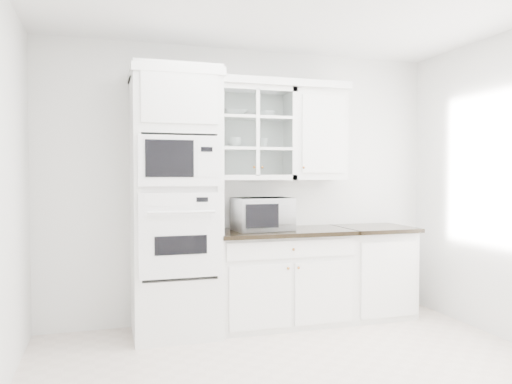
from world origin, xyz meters
name	(u,v)px	position (x,y,z in m)	size (l,w,h in m)	color
room_shell	(293,131)	(0.00, 0.43, 1.78)	(4.00, 3.50, 2.70)	white
oven_column	(175,202)	(-0.75, 1.42, 1.20)	(0.76, 0.68, 2.40)	white
base_cabinet_run	(281,276)	(0.28, 1.45, 0.46)	(1.32, 0.67, 0.92)	white
extra_base_cabinet	(373,270)	(1.28, 1.45, 0.46)	(0.72, 0.67, 0.92)	white
upper_cabinet_glass	(253,134)	(0.03, 1.58, 1.85)	(0.80, 0.33, 0.90)	white
upper_cabinet_solid	(316,135)	(0.71, 1.58, 1.85)	(0.55, 0.33, 0.90)	white
crown_molding	(243,83)	(-0.07, 1.56, 2.33)	(2.14, 0.38, 0.07)	white
countertop_microwave	(262,214)	(0.08, 1.44, 1.08)	(0.54, 0.45, 0.31)	white
bowl_a	(235,113)	(-0.15, 1.57, 2.04)	(0.25, 0.25, 0.06)	white
bowl_b	(265,115)	(0.16, 1.60, 2.04)	(0.20, 0.20, 0.06)	white
cup_a	(235,143)	(-0.15, 1.59, 1.76)	(0.13, 0.13, 0.10)	white
cup_b	(263,143)	(0.13, 1.57, 1.76)	(0.11, 0.11, 0.10)	white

